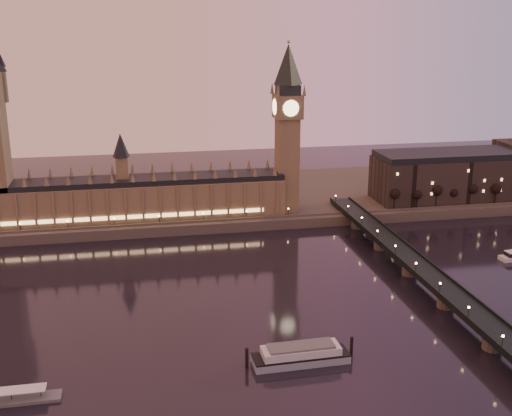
{
  "coord_description": "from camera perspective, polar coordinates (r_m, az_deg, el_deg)",
  "views": [
    {
      "loc": [
        -38.76,
        -256.03,
        121.02
      ],
      "look_at": [
        17.79,
        35.0,
        33.99
      ],
      "focal_mm": 45.0,
      "sensor_mm": 36.0,
      "label": 1
    }
  ],
  "objects": [
    {
      "name": "ground",
      "position": [
        285.83,
        -2.19,
        -8.7
      ],
      "size": [
        700.0,
        700.0,
        0.0
      ],
      "primitive_type": "plane",
      "color": "black",
      "rests_on": "ground"
    },
    {
      "name": "far_embankment",
      "position": [
        442.63,
        -1.66,
        0.89
      ],
      "size": [
        560.0,
        130.0,
        6.0
      ],
      "primitive_type": "cube",
      "color": "#423D35",
      "rests_on": "ground"
    },
    {
      "name": "palace_of_westminster",
      "position": [
        389.88,
        -10.83,
        1.31
      ],
      "size": [
        180.0,
        26.62,
        52.0
      ],
      "color": "brown",
      "rests_on": "ground"
    },
    {
      "name": "big_ben",
      "position": [
        392.43,
        2.82,
        7.98
      ],
      "size": [
        17.68,
        17.68,
        104.0
      ],
      "color": "brown",
      "rests_on": "ground"
    },
    {
      "name": "westminster_bridge",
      "position": [
        309.66,
        14.89,
        -6.12
      ],
      "size": [
        13.2,
        260.0,
        15.3
      ],
      "color": "black",
      "rests_on": "ground"
    },
    {
      "name": "city_block",
      "position": [
        462.72,
        19.68,
        3.07
      ],
      "size": [
        155.0,
        45.0,
        34.0
      ],
      "color": "black",
      "rests_on": "ground"
    },
    {
      "name": "bare_tree_0",
      "position": [
        412.38,
        12.24,
        1.1
      ],
      "size": [
        6.02,
        6.02,
        12.24
      ],
      "color": "black",
      "rests_on": "ground"
    },
    {
      "name": "bare_tree_1",
      "position": [
        417.91,
        13.98,
        1.19
      ],
      "size": [
        6.02,
        6.02,
        12.24
      ],
      "color": "black",
      "rests_on": "ground"
    },
    {
      "name": "bare_tree_2",
      "position": [
        423.81,
        15.67,
        1.27
      ],
      "size": [
        6.02,
        6.02,
        12.24
      ],
      "color": "black",
      "rests_on": "ground"
    },
    {
      "name": "bare_tree_3",
      "position": [
        430.06,
        17.31,
        1.35
      ],
      "size": [
        6.02,
        6.02,
        12.24
      ],
      "color": "black",
      "rests_on": "ground"
    },
    {
      "name": "bare_tree_4",
      "position": [
        436.67,
        18.9,
        1.43
      ],
      "size": [
        6.02,
        6.02,
        12.24
      ],
      "color": "black",
      "rests_on": "ground"
    },
    {
      "name": "bare_tree_5",
      "position": [
        443.6,
        20.45,
        1.5
      ],
      "size": [
        6.02,
        6.02,
        12.24
      ],
      "color": "black",
      "rests_on": "ground"
    },
    {
      "name": "moored_barge",
      "position": [
        241.56,
        4.0,
        -12.88
      ],
      "size": [
        41.24,
        10.87,
        7.56
      ],
      "rotation": [
        0.0,
        0.0,
        0.02
      ],
      "color": "#8297A6",
      "rests_on": "ground"
    }
  ]
}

